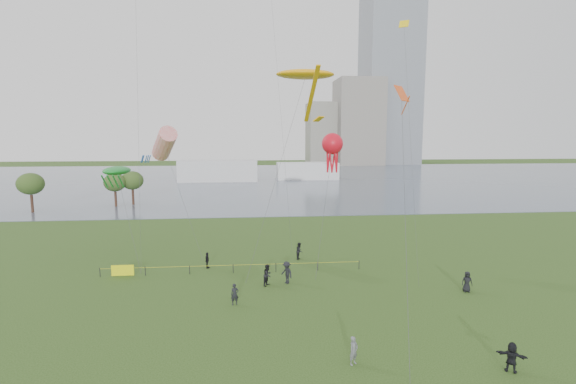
{
  "coord_description": "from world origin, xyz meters",
  "views": [
    {
      "loc": [
        -3.24,
        -24.7,
        12.64
      ],
      "look_at": [
        0.0,
        10.0,
        8.0
      ],
      "focal_mm": 26.0,
      "sensor_mm": 36.0,
      "label": 1
    }
  ],
  "objects": [
    {
      "name": "pavilion_left",
      "position": [
        -12.0,
        95.0,
        3.0
      ],
      "size": [
        22.0,
        8.0,
        6.0
      ],
      "primitive_type": "cube",
      "color": "silver",
      "rests_on": "ground_plane"
    },
    {
      "name": "building_low",
      "position": [
        32.0,
        168.0,
        14.0
      ],
      "size": [
        16.0,
        18.0,
        28.0
      ],
      "primitive_type": "cube",
      "color": "gray",
      "rests_on": "ground_plane"
    },
    {
      "name": "spectator_f",
      "position": [
        -4.45,
        5.69,
        0.82
      ],
      "size": [
        0.66,
        0.5,
        1.64
      ],
      "primitive_type": "imported",
      "rotation": [
        0.0,
        0.0,
        0.19
      ],
      "color": "black",
      "rests_on": "ground_plane"
    },
    {
      "name": "spectator_c",
      "position": [
        -7.39,
        14.86,
        0.78
      ],
      "size": [
        0.53,
        0.97,
        1.56
      ],
      "primitive_type": "imported",
      "rotation": [
        0.0,
        0.0,
        1.41
      ],
      "color": "black",
      "rests_on": "ground_plane"
    },
    {
      "name": "kite_octopus",
      "position": [
        5.17,
        17.08,
        11.85
      ],
      "size": [
        3.74,
        7.48,
        13.01
      ],
      "rotation": [
        0.0,
        0.0,
        0.15
      ],
      "color": "#3F3F42"
    },
    {
      "name": "ground_plane",
      "position": [
        0.0,
        0.0,
        0.0
      ],
      "size": [
        400.0,
        400.0,
        0.0
      ],
      "primitive_type": "plane",
      "color": "#233E13"
    },
    {
      "name": "spectator_a",
      "position": [
        -1.78,
        9.6,
        0.93
      ],
      "size": [
        1.08,
        1.14,
        1.86
      ],
      "primitive_type": "imported",
      "rotation": [
        0.0,
        0.0,
        1.01
      ],
      "color": "black",
      "rests_on": "ground_plane"
    },
    {
      "name": "spectator_b",
      "position": [
        -0.12,
        9.96,
        0.97
      ],
      "size": [
        1.32,
        1.44,
        1.94
      ],
      "primitive_type": "imported",
      "rotation": [
        0.0,
        0.0,
        -0.95
      ],
      "color": "black",
      "rests_on": "ground_plane"
    },
    {
      "name": "kite_delta",
      "position": [
        8.61,
        7.11,
        15.14
      ],
      "size": [
        4.82,
        14.34,
        16.66
      ],
      "rotation": [
        0.0,
        0.0,
        -0.33
      ],
      "color": "#3F3F42"
    },
    {
      "name": "spectator_g",
      "position": [
        1.85,
        16.99,
        0.88
      ],
      "size": [
        0.92,
        1.04,
        1.76
      ],
      "primitive_type": "imported",
      "rotation": [
        0.0,
        0.0,
        1.22
      ],
      "color": "black",
      "rests_on": "ground_plane"
    },
    {
      "name": "spectator_e",
      "position": [
        10.74,
        -4.83,
        0.83
      ],
      "size": [
        1.57,
        1.25,
        1.67
      ],
      "primitive_type": "imported",
      "rotation": [
        0.0,
        0.0,
        2.57
      ],
      "color": "black",
      "rests_on": "ground_plane"
    },
    {
      "name": "pavilion_right",
      "position": [
        14.0,
        98.0,
        2.5
      ],
      "size": [
        18.0,
        7.0,
        5.0
      ],
      "primitive_type": "cube",
      "color": "silver",
      "rests_on": "ground_plane"
    },
    {
      "name": "kite_flyer",
      "position": [
        2.43,
        -3.31,
        0.81
      ],
      "size": [
        0.71,
        0.66,
        1.62
      ],
      "primitive_type": "imported",
      "rotation": [
        0.0,
        0.0,
        0.64
      ],
      "color": "slate",
      "rests_on": "ground_plane"
    },
    {
      "name": "spectator_d",
      "position": [
        14.43,
        6.63,
        0.85
      ],
      "size": [
        0.92,
        0.7,
        1.7
      ],
      "primitive_type": "imported",
      "rotation": [
        0.0,
        0.0,
        -0.2
      ],
      "color": "black",
      "rests_on": "ground_plane"
    },
    {
      "name": "kite_creature",
      "position": [
        -17.32,
        21.17,
        9.02
      ],
      "size": [
        5.26,
        9.74,
        9.51
      ],
      "rotation": [
        0.0,
        0.0,
        0.33
      ],
      "color": "#3F3F42"
    },
    {
      "name": "building_mid",
      "position": [
        46.0,
        162.0,
        19.0
      ],
      "size": [
        20.0,
        20.0,
        38.0
      ],
      "primitive_type": "cube",
      "color": "gray",
      "rests_on": "ground_plane"
    },
    {
      "name": "kite_windsock",
      "position": [
        -12.55,
        22.63,
        11.85
      ],
      "size": [
        6.97,
        8.1,
        13.84
      ],
      "rotation": [
        0.0,
        0.0,
        -0.23
      ],
      "color": "#3F3F42"
    },
    {
      "name": "lake",
      "position": [
        0.0,
        100.0,
        0.02
      ],
      "size": [
        400.0,
        120.0,
        0.08
      ],
      "primitive_type": "cube",
      "color": "#4F5B6C",
      "rests_on": "ground_plane"
    },
    {
      "name": "trees",
      "position": [
        -31.21,
        51.31,
        4.62
      ],
      "size": [
        18.77,
        10.79,
        6.66
      ],
      "color": "#3A231A",
      "rests_on": "ground_plane"
    },
    {
      "name": "tower",
      "position": [
        62.0,
        168.0,
        60.0
      ],
      "size": [
        24.0,
        24.0,
        120.0
      ],
      "primitive_type": "cube",
      "color": "slate",
      "rests_on": "ground_plane"
    },
    {
      "name": "kite_stingray",
      "position": [
        2.16,
        15.52,
        18.44
      ],
      "size": [
        8.63,
        10.22,
        18.94
      ],
      "rotation": [
        0.0,
        0.0,
        0.02
      ],
      "color": "#3F3F42"
    },
    {
      "name": "small_kites",
      "position": [
        -1.06,
        21.28,
        26.53
      ],
      "size": [
        27.29,
        11.65,
        6.61
      ],
      "color": "white"
    },
    {
      "name": "fence",
      "position": [
        -10.97,
        13.2,
        0.55
      ],
      "size": [
        24.07,
        0.07,
        1.05
      ],
      "color": "black",
      "rests_on": "ground_plane"
    }
  ]
}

